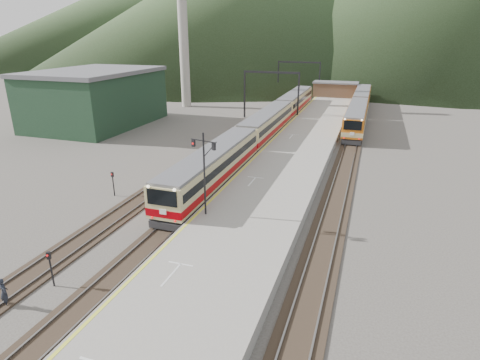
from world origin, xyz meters
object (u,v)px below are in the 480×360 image
(main_train, at_px, (267,124))
(second_train, at_px, (359,108))
(worker, at_px, (4,292))
(signal_mast, at_px, (204,165))

(main_train, distance_m, second_train, 21.18)
(second_train, height_order, worker, second_train)
(signal_mast, distance_m, worker, 14.53)
(second_train, xyz_separation_m, worker, (-15.60, -57.91, -1.05))
(signal_mast, height_order, worker, signal_mast)
(signal_mast, bearing_deg, worker, -118.02)
(second_train, xyz_separation_m, signal_mast, (-9.04, -45.59, 2.98))
(main_train, relative_size, worker, 34.93)
(second_train, distance_m, signal_mast, 46.57)
(second_train, bearing_deg, main_train, -122.88)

